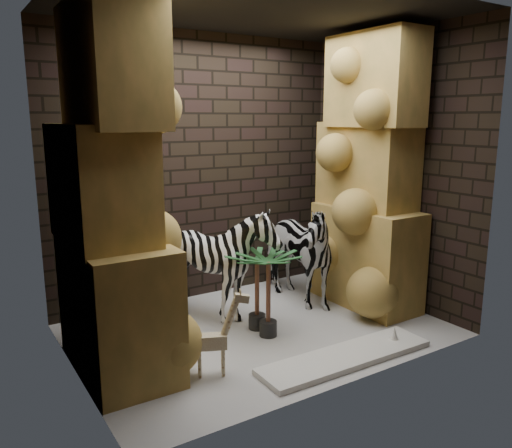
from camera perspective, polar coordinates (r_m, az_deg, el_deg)
floor at (r=5.17m, az=0.36°, el=-11.79°), size 3.50×3.50×0.00m
ceiling at (r=4.83m, az=0.41°, el=22.90°), size 3.50×3.50×0.00m
wall_back at (r=5.86m, az=-6.30°, el=6.15°), size 3.50×0.00×3.50m
wall_front at (r=3.80m, az=10.70°, el=2.96°), size 3.50×0.00×3.50m
wall_left at (r=4.11m, az=-20.62°, el=3.06°), size 0.00×3.00×3.00m
wall_right at (r=5.91m, az=14.88°, el=5.87°), size 0.00×3.00×3.00m
rock_pillar_left at (r=4.19m, az=-15.94°, el=3.52°), size 0.68×1.30×3.00m
rock_pillar_right at (r=5.67m, az=12.59°, el=5.75°), size 0.58×1.25×3.00m
zebra_right at (r=5.74m, az=4.15°, el=-2.13°), size 0.64×1.17×1.38m
zebra_left at (r=5.25m, az=-4.12°, el=-5.03°), size 1.23×1.41×1.10m
giraffe_toy at (r=4.21m, az=-5.08°, el=-12.00°), size 0.40×0.27×0.74m
palm_front at (r=5.07m, az=0.12°, el=-7.52°), size 0.36×0.36×0.79m
palm_back at (r=4.90m, az=1.39°, el=-7.90°), size 0.36×0.36×0.84m
surfboard at (r=4.66m, az=10.04°, el=-14.44°), size 1.68×0.44×0.05m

